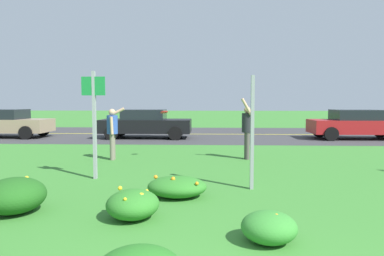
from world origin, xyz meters
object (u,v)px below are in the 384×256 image
(person_thrower_blue_shirt, at_px, (112,129))
(car_tan_leftmost, at_px, (5,123))
(sign_post_near_path, at_px, (94,114))
(car_red_center_right, at_px, (357,124))
(sign_post_by_roadside, at_px, (252,133))
(person_catcher_dark_shirt, at_px, (247,128))
(frisbee_red, at_px, (164,112))
(car_black_center_left, at_px, (146,124))

(person_thrower_blue_shirt, xyz_separation_m, car_tan_leftmost, (-7.43, 6.62, -0.23))
(person_thrower_blue_shirt, bearing_deg, sign_post_near_path, -83.22)
(person_thrower_blue_shirt, distance_m, car_red_center_right, 12.29)
(sign_post_by_roadside, relative_size, car_tan_leftmost, 0.53)
(person_catcher_dark_shirt, bearing_deg, frisbee_red, -179.59)
(sign_post_near_path, relative_size, car_black_center_left, 0.57)
(car_tan_leftmost, xyz_separation_m, car_red_center_right, (17.78, 0.00, 0.00))
(sign_post_near_path, xyz_separation_m, person_thrower_blue_shirt, (-0.33, 2.79, -0.58))
(sign_post_by_roadside, bearing_deg, person_thrower_blue_shirt, 137.59)
(sign_post_by_roadside, xyz_separation_m, car_tan_leftmost, (-11.39, 10.23, -0.46))
(car_tan_leftmost, bearing_deg, car_black_center_left, 0.00)
(car_red_center_right, bearing_deg, person_catcher_dark_shirt, -133.84)
(car_red_center_right, bearing_deg, sign_post_by_roadside, -121.98)
(person_thrower_blue_shirt, distance_m, car_black_center_left, 6.62)
(person_catcher_dark_shirt, bearing_deg, car_red_center_right, 46.16)
(person_catcher_dark_shirt, height_order, car_tan_leftmost, person_catcher_dark_shirt)
(frisbee_red, distance_m, car_red_center_right, 10.82)
(sign_post_near_path, xyz_separation_m, sign_post_by_roadside, (3.63, -0.83, -0.36))
(person_thrower_blue_shirt, bearing_deg, person_catcher_dark_shirt, 4.00)
(person_catcher_dark_shirt, xyz_separation_m, car_black_center_left, (-4.39, 6.32, -0.28))
(car_tan_leftmost, height_order, car_black_center_left, same)
(sign_post_by_roadside, xyz_separation_m, car_black_center_left, (-4.07, 10.23, -0.46))
(car_tan_leftmost, bearing_deg, sign_post_by_roadside, -41.95)
(person_thrower_blue_shirt, xyz_separation_m, person_catcher_dark_shirt, (4.28, 0.30, 0.05))
(sign_post_near_path, distance_m, car_tan_leftmost, 12.22)
(sign_post_by_roadside, distance_m, person_catcher_dark_shirt, 3.93)
(person_thrower_blue_shirt, distance_m, frisbee_red, 1.73)
(car_tan_leftmost, bearing_deg, person_catcher_dark_shirt, -28.35)
(frisbee_red, relative_size, car_black_center_left, 0.06)
(car_black_center_left, height_order, car_red_center_right, same)
(person_catcher_dark_shirt, height_order, frisbee_red, person_catcher_dark_shirt)
(person_thrower_blue_shirt, height_order, car_red_center_right, person_thrower_blue_shirt)
(frisbee_red, bearing_deg, sign_post_by_roadside, -58.99)
(sign_post_by_roadside, distance_m, car_tan_leftmost, 15.31)
(sign_post_near_path, bearing_deg, person_thrower_blue_shirt, 96.78)
(person_catcher_dark_shirt, relative_size, car_tan_leftmost, 0.44)
(sign_post_near_path, distance_m, frisbee_red, 3.33)
(car_tan_leftmost, xyz_separation_m, car_black_center_left, (7.32, 0.00, 0.00))
(frisbee_red, bearing_deg, sign_post_near_path, -112.74)
(sign_post_by_roadside, bearing_deg, car_tan_leftmost, 138.05)
(sign_post_by_roadside, xyz_separation_m, frisbee_red, (-2.34, 3.90, 0.31))
(person_thrower_blue_shirt, height_order, frisbee_red, person_thrower_blue_shirt)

